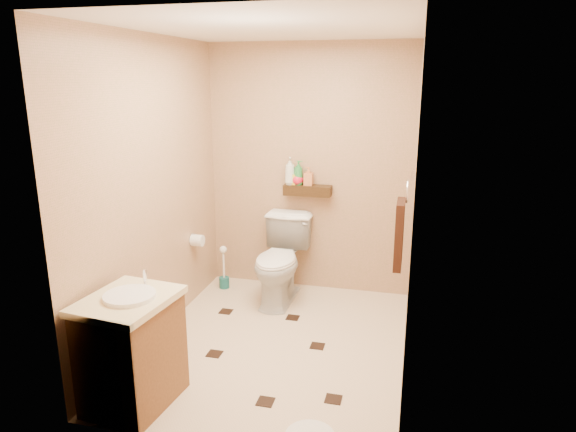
# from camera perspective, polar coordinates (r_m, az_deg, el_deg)

# --- Properties ---
(ground) EXTENTS (2.50, 2.50, 0.00)m
(ground) POSITION_cam_1_polar(r_m,az_deg,el_deg) (4.25, -1.33, -14.06)
(ground) COLOR beige
(ground) RESTS_ON ground
(wall_back) EXTENTS (2.00, 0.04, 2.40)m
(wall_back) POSITION_cam_1_polar(r_m,az_deg,el_deg) (5.00, 2.40, 5.08)
(wall_back) COLOR tan
(wall_back) RESTS_ON ground
(wall_front) EXTENTS (2.00, 0.04, 2.40)m
(wall_front) POSITION_cam_1_polar(r_m,az_deg,el_deg) (2.67, -8.62, -4.10)
(wall_front) COLOR tan
(wall_front) RESTS_ON ground
(wall_left) EXTENTS (0.04, 2.50, 2.40)m
(wall_left) POSITION_cam_1_polar(r_m,az_deg,el_deg) (4.19, -14.77, 2.59)
(wall_left) COLOR tan
(wall_left) RESTS_ON ground
(wall_right) EXTENTS (0.04, 2.50, 2.40)m
(wall_right) POSITION_cam_1_polar(r_m,az_deg,el_deg) (3.68, 13.75, 0.97)
(wall_right) COLOR tan
(wall_right) RESTS_ON ground
(ceiling) EXTENTS (2.00, 2.50, 0.02)m
(ceiling) POSITION_cam_1_polar(r_m,az_deg,el_deg) (3.72, -1.57, 20.17)
(ceiling) COLOR white
(ceiling) RESTS_ON wall_back
(wall_shelf) EXTENTS (0.46, 0.14, 0.10)m
(wall_shelf) POSITION_cam_1_polar(r_m,az_deg,el_deg) (4.96, 2.19, 2.88)
(wall_shelf) COLOR #3D2610
(wall_shelf) RESTS_ON wall_back
(floor_accents) EXTENTS (1.28, 1.35, 0.01)m
(floor_accents) POSITION_cam_1_polar(r_m,az_deg,el_deg) (4.16, -1.68, -14.71)
(floor_accents) COLOR black
(floor_accents) RESTS_ON ground
(toilet) EXTENTS (0.46, 0.80, 0.80)m
(toilet) POSITION_cam_1_polar(r_m,az_deg,el_deg) (4.86, -0.85, -4.98)
(toilet) COLOR white
(toilet) RESTS_ON ground
(vanity) EXTENTS (0.57, 0.66, 0.86)m
(vanity) POSITION_cam_1_polar(r_m,az_deg,el_deg) (3.55, -16.96, -13.98)
(vanity) COLOR brown
(vanity) RESTS_ON ground
(toilet_brush) EXTENTS (0.10, 0.10, 0.45)m
(toilet_brush) POSITION_cam_1_polar(r_m,az_deg,el_deg) (5.26, -7.13, -6.33)
(toilet_brush) COLOR #165A5B
(toilet_brush) RESTS_ON ground
(towel_ring) EXTENTS (0.12, 0.30, 0.76)m
(towel_ring) POSITION_cam_1_polar(r_m,az_deg,el_deg) (3.99, 12.33, -1.65)
(towel_ring) COLOR silver
(towel_ring) RESTS_ON wall_right
(toilet_paper) EXTENTS (0.12, 0.11, 0.12)m
(toilet_paper) POSITION_cam_1_polar(r_m,az_deg,el_deg) (4.87, -10.05, -2.68)
(toilet_paper) COLOR white
(toilet_paper) RESTS_ON wall_left
(bottle_a) EXTENTS (0.13, 0.13, 0.27)m
(bottle_a) POSITION_cam_1_polar(r_m,az_deg,el_deg) (4.96, 0.22, 5.05)
(bottle_a) COLOR silver
(bottle_a) RESTS_ON wall_shelf
(bottle_b) EXTENTS (0.08, 0.08, 0.15)m
(bottle_b) POSITION_cam_1_polar(r_m,az_deg,el_deg) (4.97, 0.57, 4.40)
(bottle_b) COLOR gold
(bottle_b) RESTS_ON wall_shelf
(bottle_c) EXTENTS (0.14, 0.14, 0.14)m
(bottle_c) POSITION_cam_1_polar(r_m,az_deg,el_deg) (4.96, 1.08, 4.31)
(bottle_c) COLOR red
(bottle_c) RESTS_ON wall_shelf
(bottle_d) EXTENTS (0.10, 0.10, 0.24)m
(bottle_d) POSITION_cam_1_polar(r_m,az_deg,el_deg) (4.95, 1.16, 4.83)
(bottle_d) COLOR #2B833D
(bottle_d) RESTS_ON wall_shelf
(bottle_e) EXTENTS (0.08, 0.08, 0.18)m
(bottle_e) POSITION_cam_1_polar(r_m,az_deg,el_deg) (4.93, 2.29, 4.47)
(bottle_e) COLOR #CE7744
(bottle_e) RESTS_ON wall_shelf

